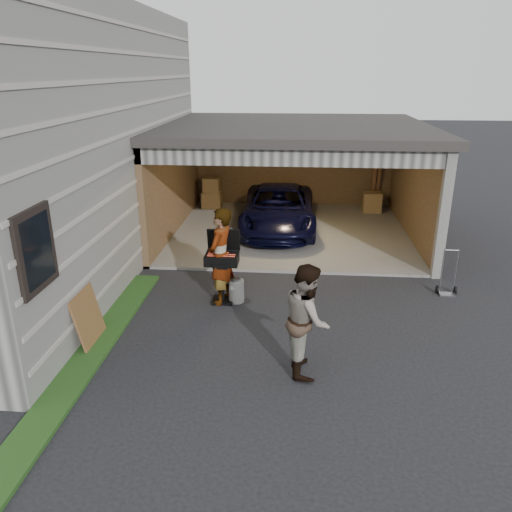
# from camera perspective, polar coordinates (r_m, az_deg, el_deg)

# --- Properties ---
(ground) EXTENTS (80.00, 80.00, 0.00)m
(ground) POSITION_cam_1_polar(r_m,az_deg,el_deg) (7.87, -2.41, -11.63)
(ground) COLOR black
(ground) RESTS_ON ground
(groundcover_strip) EXTENTS (0.50, 8.00, 0.06)m
(groundcover_strip) POSITION_cam_1_polar(r_m,az_deg,el_deg) (7.65, -20.91, -13.95)
(groundcover_strip) COLOR #193814
(groundcover_strip) RESTS_ON ground
(garage) EXTENTS (6.80, 6.30, 2.90)m
(garage) POSITION_cam_1_polar(r_m,az_deg,el_deg) (13.60, 4.27, 10.66)
(garage) COLOR #605E59
(garage) RESTS_ON ground
(minivan) EXTENTS (1.98, 4.21, 1.16)m
(minivan) POSITION_cam_1_polar(r_m,az_deg,el_deg) (13.63, 2.58, 5.17)
(minivan) COLOR black
(minivan) RESTS_ON ground
(woman) EXTENTS (0.60, 0.77, 1.85)m
(woman) POSITION_cam_1_polar(r_m,az_deg,el_deg) (9.29, -4.07, -0.06)
(woman) COLOR #9EADC7
(woman) RESTS_ON ground
(man) EXTENTS (0.71, 0.87, 1.67)m
(man) POSITION_cam_1_polar(r_m,az_deg,el_deg) (7.23, 5.85, -7.18)
(man) COLOR #4D271E
(man) RESTS_ON ground
(bbq_grill) EXTENTS (0.62, 0.54, 1.38)m
(bbq_grill) POSITION_cam_1_polar(r_m,az_deg,el_deg) (9.37, -3.88, -0.57)
(bbq_grill) COLOR black
(bbq_grill) RESTS_ON ground
(propane_tank) EXTENTS (0.37, 0.37, 0.44)m
(propane_tank) POSITION_cam_1_polar(r_m,az_deg,el_deg) (9.56, -2.25, -4.01)
(propane_tank) COLOR #ADADA9
(propane_tank) RESTS_ON ground
(plywood_panel) EXTENTS (0.23, 0.82, 0.90)m
(plywood_panel) POSITION_cam_1_polar(r_m,az_deg,el_deg) (8.49, -18.62, -6.74)
(plywood_panel) COLOR brown
(plywood_panel) RESTS_ON ground
(hand_truck) EXTENTS (0.39, 0.29, 0.94)m
(hand_truck) POSITION_cam_1_polar(r_m,az_deg,el_deg) (10.57, 21.02, -3.19)
(hand_truck) COLOR slate
(hand_truck) RESTS_ON ground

